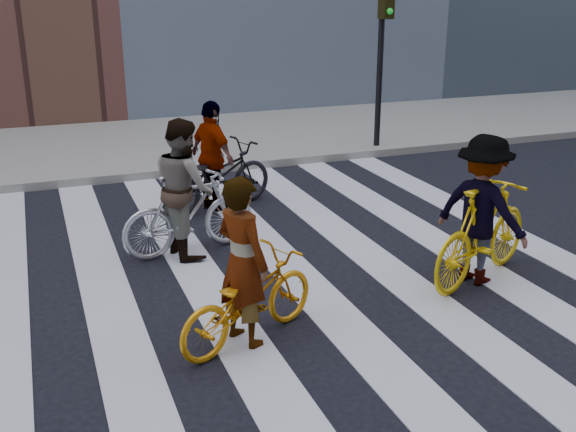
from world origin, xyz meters
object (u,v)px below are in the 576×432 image
rider_mid (184,188)px  rider_left (242,262)px  rider_right (482,210)px  bike_silver_mid (189,213)px  bike_yellow_left (248,300)px  bike_yellow_right (483,233)px  rider_rear (213,157)px  traffic_signal (383,40)px  bike_dark_rear (216,177)px

rider_mid → rider_left: bearing=170.5°
rider_right → bike_silver_mid: bearing=31.0°
bike_yellow_left → bike_yellow_right: bike_yellow_right is taller
bike_yellow_right → rider_rear: (-2.24, 3.65, 0.26)m
bike_silver_mid → rider_rear: rider_rear is taller
rider_left → rider_right: 3.01m
traffic_signal → rider_left: bearing=-127.5°
rider_mid → rider_rear: (0.79, 1.59, -0.04)m
bike_silver_mid → bike_yellow_right: size_ratio=0.92×
bike_dark_rear → rider_left: bearing=148.2°
rider_mid → rider_right: 3.63m
bike_yellow_right → rider_mid: bearing=31.9°
bike_yellow_left → rider_left: (-0.05, 0.00, 0.40)m
bike_silver_mid → rider_rear: 1.78m
bike_dark_rear → rider_left: size_ratio=1.18×
traffic_signal → bike_yellow_right: bearing=-107.4°
traffic_signal → bike_yellow_left: 8.25m
traffic_signal → bike_yellow_right: size_ratio=1.70×
rider_right → rider_rear: rider_right is taller
rider_left → rider_mid: bearing=-24.8°
traffic_signal → rider_left: (-4.91, -6.40, -1.44)m
traffic_signal → bike_dark_rear: (-4.07, -2.36, -1.76)m
bike_silver_mid → rider_right: bearing=-134.8°
bike_silver_mid → rider_mid: (-0.05, 0.00, 0.34)m
bike_silver_mid → rider_right: 3.60m
traffic_signal → rider_rear: 4.96m
rider_left → rider_mid: rider_mid is taller
bike_yellow_left → rider_right: 2.99m
bike_yellow_left → rider_right: bearing=-107.3°
rider_left → rider_right: rider_right is taller
traffic_signal → bike_dark_rear: 5.03m
bike_yellow_right → rider_right: rider_right is taller
traffic_signal → bike_silver_mid: traffic_signal is taller
bike_yellow_left → bike_yellow_right: (2.98, 0.39, 0.15)m
traffic_signal → bike_silver_mid: bearing=-140.9°
bike_yellow_right → rider_mid: (-3.03, 2.06, 0.29)m
bike_yellow_right → bike_dark_rear: size_ratio=0.99×
bike_yellow_left → rider_rear: bearing=-35.3°
bike_yellow_left → rider_mid: 2.50m
traffic_signal → bike_dark_rear: bearing=-149.9°
traffic_signal → rider_right: size_ratio=1.90×
rider_right → bike_yellow_left: bearing=73.7°
traffic_signal → rider_right: bearing=-107.8°
bike_silver_mid → bike_yellow_left: bearing=170.5°
traffic_signal → rider_mid: 6.46m
rider_right → rider_mid: bearing=31.4°
traffic_signal → rider_right: (-1.93, -6.01, -1.41)m
bike_yellow_left → rider_mid: bearing=-23.6°
bike_dark_rear → rider_rear: size_ratio=1.17×
bike_silver_mid → bike_dark_rear: bearing=-36.2°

